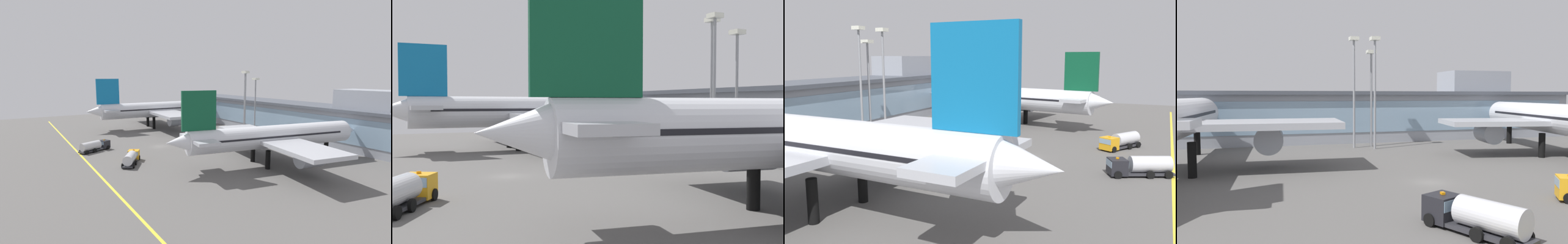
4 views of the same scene
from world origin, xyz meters
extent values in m
plane|color=#5B5956|center=(0.00, 0.00, 0.00)|extent=(180.00, 180.00, 0.00)
cube|color=#9399A3|center=(0.00, 46.35, 5.42)|extent=(113.19, 12.00, 10.84)
cube|color=#84A3BC|center=(0.00, 40.30, 5.96)|extent=(108.66, 0.20, 6.94)
cube|color=#4C515B|center=(0.00, 46.35, 11.24)|extent=(116.19, 14.00, 0.80)
cylinder|color=black|center=(-35.63, 11.33, 2.34)|extent=(1.10, 1.10, 4.68)
cylinder|color=black|center=(-28.62, 10.95, 2.34)|extent=(1.10, 1.10, 4.68)
cylinder|color=black|center=(-30.99, 32.28, 2.34)|extent=(1.10, 1.10, 4.68)
cylinder|color=silver|center=(-31.93, 14.82, 7.31)|extent=(8.32, 46.27, 5.85)
cone|color=silver|center=(-30.60, 39.55, 7.31)|extent=(5.83, 5.56, 5.56)
cone|color=silver|center=(-33.28, -10.21, 7.75)|extent=(5.31, 6.70, 4.97)
cube|color=#84A3BC|center=(-30.79, 35.96, 8.34)|extent=(4.60, 4.33, 1.76)
cube|color=black|center=(-31.93, 14.82, 7.75)|extent=(7.98, 38.92, 0.47)
cube|color=#B7BAC1|center=(-31.93, 14.82, 6.58)|extent=(47.13, 13.53, 0.94)
cylinder|color=#999EA8|center=(-44.87, 17.17, 4.27)|extent=(4.41, 6.19, 4.10)
cylinder|color=#999EA8|center=(-18.81, 15.77, 4.27)|extent=(4.41, 6.19, 4.10)
cube|color=#0F6BA8|center=(-33.02, -5.40, 14.92)|extent=(1.15, 8.31, 9.36)
cube|color=#B7BAC1|center=(-33.02, -5.40, 8.19)|extent=(15.16, 5.86, 0.75)
cylinder|color=black|center=(26.50, 12.53, 2.11)|extent=(1.10, 1.10, 4.23)
cone|color=silver|center=(25.99, -7.50, 7.00)|extent=(5.48, 6.53, 4.49)
cylinder|color=#999EA8|center=(19.97, 18.79, 3.86)|extent=(4.65, 6.13, 3.70)
cube|color=#0C4C2D|center=(26.80, -3.16, 13.47)|extent=(2.03, 7.67, 8.45)
cube|color=#B7BAC1|center=(26.80, -3.16, 7.40)|extent=(12.92, 6.86, 0.68)
cylinder|color=black|center=(9.13, -12.63, 0.55)|extent=(1.10, 0.83, 1.10)
cylinder|color=black|center=(10.47, -10.41, 0.55)|extent=(1.10, 0.83, 1.10)
cylinder|color=black|center=(14.32, -12.74, 0.55)|extent=(1.10, 0.83, 1.10)
cylinder|color=black|center=(16.48, -14.05, 0.55)|extent=(1.10, 0.83, 1.10)
cube|color=#2D2D33|center=(13.49, -13.76, 0.45)|extent=(7.68, 5.92, 0.30)
cube|color=orange|center=(10.03, -11.66, 1.40)|extent=(3.35, 3.44, 2.20)
cube|color=#84A3BC|center=(10.03, -11.66, 1.88)|extent=(3.37, 3.40, 0.88)
cylinder|color=silver|center=(13.96, -14.04, 1.75)|extent=(5.96, 4.86, 2.30)
cube|color=orange|center=(10.03, -11.66, 2.62)|extent=(0.30, 0.40, 0.20)
cylinder|color=gray|center=(2.36, 34.99, 9.67)|extent=(0.44, 0.44, 19.33)
cube|color=silver|center=(2.36, 34.99, 19.68)|extent=(1.80, 1.80, 0.70)
cylinder|color=gray|center=(-1.65, 33.66, 10.86)|extent=(0.44, 0.44, 21.73)
cube|color=silver|center=(-1.65, 33.66, 22.08)|extent=(1.80, 1.80, 0.70)
cylinder|color=gray|center=(1.94, 30.91, 10.75)|extent=(0.44, 0.44, 21.50)
cube|color=silver|center=(1.94, 30.91, 21.85)|extent=(1.80, 1.80, 0.70)
camera|label=1|loc=(80.93, -37.28, 20.79)|focal=28.19mm
camera|label=2|loc=(53.65, -17.02, 8.79)|focal=42.07mm
camera|label=3|loc=(-64.56, -20.26, 16.69)|focal=37.73mm
camera|label=4|loc=(-20.11, -43.95, 10.75)|focal=36.14mm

